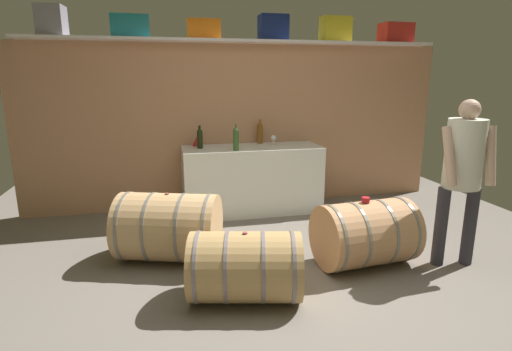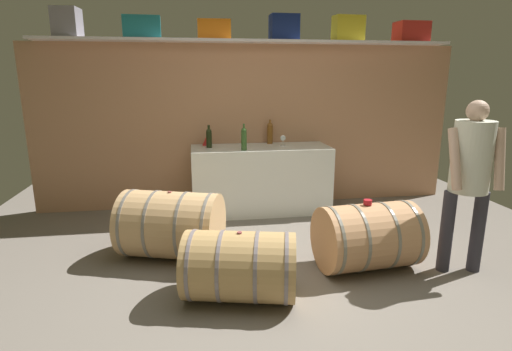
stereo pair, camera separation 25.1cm
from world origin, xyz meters
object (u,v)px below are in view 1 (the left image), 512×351
(wine_bottle_amber, at_px, (260,133))
(wine_barrel_flank, at_px, (245,267))
(wine_glass, at_px, (273,138))
(red_funnel, at_px, (197,141))
(winemaker_pouring, at_px, (463,167))
(wine_barrel_near, at_px, (365,233))
(toolcase_orange, at_px, (204,29))
(toolcase_yellow, at_px, (336,29))
(wine_bottle_dark, at_px, (200,138))
(toolcase_teal, at_px, (130,26))
(toolcase_navy, at_px, (273,28))
(work_cabinet, at_px, (252,179))
(tasting_cup, at_px, (366,200))
(toolcase_red, at_px, (396,33))
(wine_barrel_far, at_px, (169,227))
(wine_bottle_green, at_px, (236,139))
(toolcase_grey, at_px, (52,21))

(wine_bottle_amber, relative_size, wine_barrel_flank, 0.33)
(wine_glass, height_order, red_funnel, wine_glass)
(wine_barrel_flank, xyz_separation_m, winemaker_pouring, (2.01, 0.18, 0.66))
(wine_bottle_amber, xyz_separation_m, wine_barrel_near, (0.53, -1.99, -0.69))
(toolcase_orange, xyz_separation_m, wine_bottle_amber, (0.70, 0.01, -1.28))
(toolcase_yellow, relative_size, wine_barrel_flank, 0.40)
(wine_barrel_near, bearing_deg, wine_bottle_dark, 121.41)
(toolcase_yellow, bearing_deg, wine_glass, -171.78)
(toolcase_teal, height_order, toolcase_navy, toolcase_navy)
(toolcase_navy, distance_m, red_funnel, 1.72)
(work_cabinet, distance_m, wine_bottle_dark, 0.85)
(wine_bottle_dark, relative_size, wine_barrel_flank, 0.29)
(toolcase_teal, distance_m, tasting_cup, 3.31)
(toolcase_yellow, xyz_separation_m, work_cabinet, (-1.17, -0.23, -1.89))
(toolcase_red, bearing_deg, red_funnel, 178.76)
(wine_barrel_far, bearing_deg, tasting_cup, 1.72)
(wine_glass, xyz_separation_m, red_funnel, (-0.97, 0.18, -0.03))
(wine_bottle_green, height_order, wine_barrel_far, wine_bottle_green)
(toolcase_orange, height_order, red_funnel, toolcase_orange)
(red_funnel, relative_size, wine_barrel_near, 0.13)
(work_cabinet, distance_m, wine_glass, 0.60)
(toolcase_navy, xyz_separation_m, toolcase_red, (1.71, 0.00, -0.03))
(toolcase_orange, bearing_deg, toolcase_grey, -176.85)
(toolcase_orange, distance_m, toolcase_yellow, 1.71)
(toolcase_grey, distance_m, toolcase_yellow, 3.40)
(toolcase_yellow, height_order, wine_bottle_green, toolcase_yellow)
(wine_glass, distance_m, winemaker_pouring, 2.32)
(work_cabinet, bearing_deg, wine_barrel_near, -68.47)
(toolcase_navy, relative_size, tasting_cup, 4.72)
(toolcase_grey, relative_size, toolcase_red, 0.81)
(toolcase_navy, distance_m, wine_barrel_near, 2.84)
(winemaker_pouring, bearing_deg, toolcase_navy, -51.98)
(toolcase_teal, bearing_deg, wine_bottle_dark, -17.63)
(winemaker_pouring, bearing_deg, wine_bottle_green, -35.10)
(toolcase_orange, xyz_separation_m, wine_glass, (0.83, -0.19, -1.33))
(wine_bottle_green, bearing_deg, toolcase_teal, 158.98)
(work_cabinet, xyz_separation_m, wine_barrel_flank, (-0.51, -2.11, -0.15))
(toolcase_yellow, bearing_deg, wine_barrel_near, -107.56)
(wine_bottle_green, bearing_deg, winemaker_pouring, -44.74)
(wine_bottle_green, bearing_deg, wine_barrel_far, -129.10)
(toolcase_teal, height_order, toolcase_orange, toolcase_teal)
(red_funnel, bearing_deg, wine_barrel_flank, -86.08)
(toolcase_yellow, bearing_deg, wine_barrel_far, -150.81)
(toolcase_yellow, bearing_deg, wine_bottle_green, -166.60)
(toolcase_orange, xyz_separation_m, tasting_cup, (1.21, -1.98, -1.64))
(work_cabinet, distance_m, wine_barrel_near, 1.89)
(toolcase_orange, height_order, wine_bottle_amber, toolcase_orange)
(toolcase_navy, xyz_separation_m, wine_bottle_green, (-0.57, -0.44, -1.32))
(work_cabinet, bearing_deg, toolcase_navy, 35.02)
(wine_glass, bearing_deg, toolcase_orange, 167.14)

